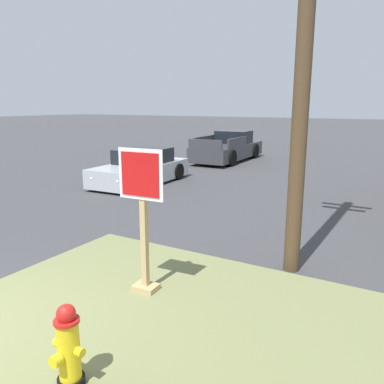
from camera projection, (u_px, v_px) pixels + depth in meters
grass_corner_patch at (161, 325)px, 5.02m from camera, size 5.92×4.64×0.08m
fire_hydrant at (68, 348)px, 3.81m from camera, size 0.38×0.34×0.88m
stop_sign at (143, 224)px, 5.64m from camera, size 0.73×0.30×2.15m
manhole_cover at (128, 268)px, 6.86m from camera, size 0.70×0.70×0.02m
parked_sedan_silver at (141, 168)px, 14.11m from camera, size 2.05×4.16×1.25m
pickup_truck_charcoal at (228, 148)px, 19.78m from camera, size 2.10×5.27×1.48m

